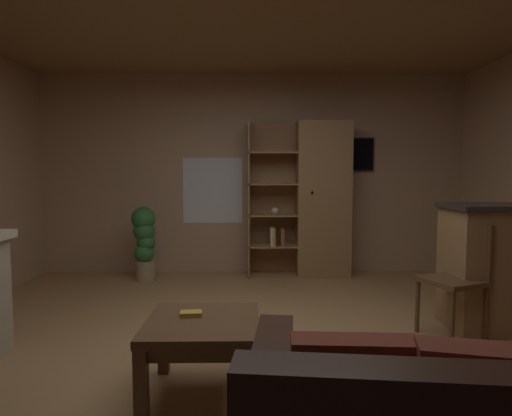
{
  "coord_description": "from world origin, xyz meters",
  "views": [
    {
      "loc": [
        -0.06,
        -2.99,
        1.31
      ],
      "look_at": [
        0.0,
        0.4,
        1.05
      ],
      "focal_mm": 29.93,
      "sensor_mm": 36.0,
      "label": 1
    }
  ],
  "objects_px": {
    "coffee_table": "(203,334)",
    "dining_chair": "(460,271)",
    "bookshelf_cabinet": "(316,201)",
    "wall_mounted_tv": "(345,154)",
    "table_book_0": "(191,314)",
    "potted_floor_plant": "(144,240)"
  },
  "relations": [
    {
      "from": "dining_chair",
      "to": "potted_floor_plant",
      "type": "bearing_deg",
      "value": 148.12
    },
    {
      "from": "bookshelf_cabinet",
      "to": "coffee_table",
      "type": "bearing_deg",
      "value": -110.66
    },
    {
      "from": "table_book_0",
      "to": "dining_chair",
      "type": "xyz_separation_m",
      "value": [
        2.07,
        0.87,
        0.05
      ]
    },
    {
      "from": "bookshelf_cabinet",
      "to": "potted_floor_plant",
      "type": "bearing_deg",
      "value": -173.86
    },
    {
      "from": "dining_chair",
      "to": "potted_floor_plant",
      "type": "height_order",
      "value": "potted_floor_plant"
    },
    {
      "from": "coffee_table",
      "to": "wall_mounted_tv",
      "type": "xyz_separation_m",
      "value": [
        1.55,
        3.25,
        1.22
      ]
    },
    {
      "from": "potted_floor_plant",
      "to": "wall_mounted_tv",
      "type": "bearing_deg",
      "value": 9.77
    },
    {
      "from": "bookshelf_cabinet",
      "to": "wall_mounted_tv",
      "type": "distance_m",
      "value": 0.76
    },
    {
      "from": "coffee_table",
      "to": "potted_floor_plant",
      "type": "height_order",
      "value": "potted_floor_plant"
    },
    {
      "from": "coffee_table",
      "to": "potted_floor_plant",
      "type": "bearing_deg",
      "value": 110.08
    },
    {
      "from": "table_book_0",
      "to": "wall_mounted_tv",
      "type": "relative_size",
      "value": 0.17
    },
    {
      "from": "dining_chair",
      "to": "coffee_table",
      "type": "bearing_deg",
      "value": -155.01
    },
    {
      "from": "coffee_table",
      "to": "dining_chair",
      "type": "xyz_separation_m",
      "value": [
        1.99,
        0.93,
        0.16
      ]
    },
    {
      "from": "bookshelf_cabinet",
      "to": "table_book_0",
      "type": "distance_m",
      "value": 3.26
    },
    {
      "from": "table_book_0",
      "to": "potted_floor_plant",
      "type": "xyz_separation_m",
      "value": [
        -0.95,
        2.74,
        0.04
      ]
    },
    {
      "from": "potted_floor_plant",
      "to": "wall_mounted_tv",
      "type": "relative_size",
      "value": 1.2
    },
    {
      "from": "coffee_table",
      "to": "potted_floor_plant",
      "type": "distance_m",
      "value": 2.99
    },
    {
      "from": "coffee_table",
      "to": "potted_floor_plant",
      "type": "relative_size",
      "value": 0.72
    },
    {
      "from": "wall_mounted_tv",
      "to": "dining_chair",
      "type": "bearing_deg",
      "value": -79.31
    },
    {
      "from": "coffee_table",
      "to": "wall_mounted_tv",
      "type": "distance_m",
      "value": 3.8
    },
    {
      "from": "dining_chair",
      "to": "wall_mounted_tv",
      "type": "height_order",
      "value": "wall_mounted_tv"
    },
    {
      "from": "table_book_0",
      "to": "wall_mounted_tv",
      "type": "height_order",
      "value": "wall_mounted_tv"
    }
  ]
}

